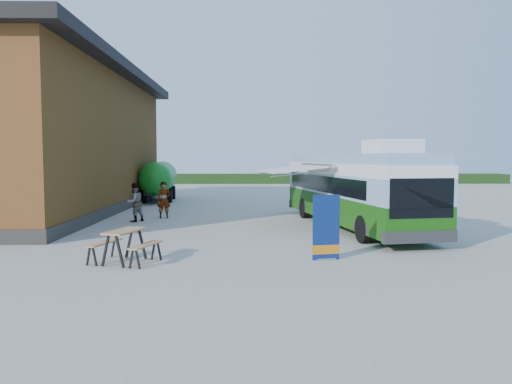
{
  "coord_description": "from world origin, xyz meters",
  "views": [
    {
      "loc": [
        0.03,
        -16.03,
        2.82
      ],
      "look_at": [
        0.37,
        4.25,
        1.4
      ],
      "focal_mm": 35.0,
      "sensor_mm": 36.0,
      "label": 1
    }
  ],
  "objects_px": {
    "person_a": "(164,200)",
    "bus": "(353,187)",
    "banner": "(326,233)",
    "picnic_table": "(124,238)",
    "slurry_tanker": "(159,178)",
    "person_b": "(135,202)"
  },
  "relations": [
    {
      "from": "person_a",
      "to": "bus",
      "type": "bearing_deg",
      "value": -38.59
    },
    {
      "from": "banner",
      "to": "picnic_table",
      "type": "bearing_deg",
      "value": 173.33
    },
    {
      "from": "picnic_table",
      "to": "slurry_tanker",
      "type": "bearing_deg",
      "value": 114.89
    },
    {
      "from": "person_a",
      "to": "slurry_tanker",
      "type": "relative_size",
      "value": 0.25
    },
    {
      "from": "person_b",
      "to": "banner",
      "type": "bearing_deg",
      "value": 84.24
    },
    {
      "from": "banner",
      "to": "person_b",
      "type": "height_order",
      "value": "banner"
    },
    {
      "from": "banner",
      "to": "picnic_table",
      "type": "distance_m",
      "value": 5.44
    },
    {
      "from": "banner",
      "to": "person_b",
      "type": "xyz_separation_m",
      "value": [
        -7.1,
        8.29,
        0.12
      ]
    },
    {
      "from": "bus",
      "to": "picnic_table",
      "type": "distance_m",
      "value": 10.08
    },
    {
      "from": "person_a",
      "to": "person_b",
      "type": "bearing_deg",
      "value": -149.17
    },
    {
      "from": "slurry_tanker",
      "to": "banner",
      "type": "bearing_deg",
      "value": -71.36
    },
    {
      "from": "bus",
      "to": "slurry_tanker",
      "type": "xyz_separation_m",
      "value": [
        -9.94,
        12.32,
        -0.16
      ]
    },
    {
      "from": "banner",
      "to": "person_a",
      "type": "xyz_separation_m",
      "value": [
        -6.02,
        9.5,
        0.11
      ]
    },
    {
      "from": "bus",
      "to": "banner",
      "type": "relative_size",
      "value": 6.28
    },
    {
      "from": "bus",
      "to": "person_b",
      "type": "height_order",
      "value": "bus"
    },
    {
      "from": "person_b",
      "to": "slurry_tanker",
      "type": "height_order",
      "value": "slurry_tanker"
    },
    {
      "from": "banner",
      "to": "picnic_table",
      "type": "relative_size",
      "value": 0.95
    },
    {
      "from": "picnic_table",
      "to": "person_b",
      "type": "relative_size",
      "value": 1.11
    },
    {
      "from": "bus",
      "to": "picnic_table",
      "type": "xyz_separation_m",
      "value": [
        -7.5,
        -6.67,
        -0.96
      ]
    },
    {
      "from": "bus",
      "to": "picnic_table",
      "type": "relative_size",
      "value": 5.99
    },
    {
      "from": "person_b",
      "to": "slurry_tanker",
      "type": "distance_m",
      "value": 10.46
    },
    {
      "from": "picnic_table",
      "to": "slurry_tanker",
      "type": "distance_m",
      "value": 19.17
    }
  ]
}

